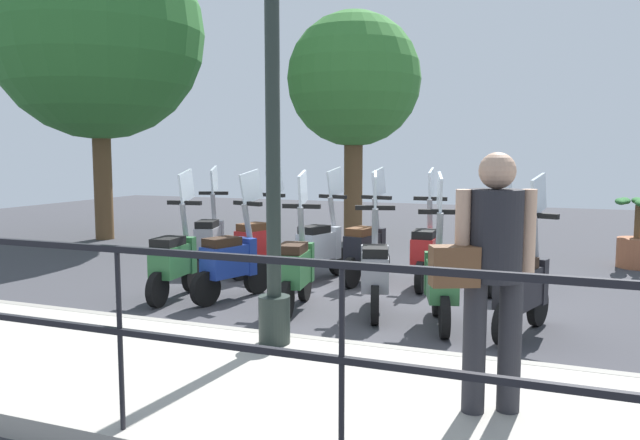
% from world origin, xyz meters
% --- Properties ---
extents(ground_plane, '(28.00, 28.00, 0.00)m').
position_xyz_m(ground_plane, '(0.00, 0.00, 0.00)').
color(ground_plane, '#38383D').
extents(promenade_walkway, '(2.20, 20.00, 0.15)m').
position_xyz_m(promenade_walkway, '(-3.15, 0.00, 0.07)').
color(promenade_walkway, '#A39E93').
rests_on(promenade_walkway, ground_plane).
extents(fence_railing, '(0.04, 16.03, 1.07)m').
position_xyz_m(fence_railing, '(-4.20, -0.00, 0.90)').
color(fence_railing, black).
rests_on(fence_railing, promenade_walkway).
extents(lamp_post_near, '(0.26, 0.90, 4.49)m').
position_xyz_m(lamp_post_near, '(-2.40, -0.11, 2.15)').
color(lamp_post_near, '#232D28').
rests_on(lamp_post_near, promenade_walkway).
extents(pedestrian_with_bag, '(0.49, 0.60, 1.59)m').
position_xyz_m(pedestrian_with_bag, '(-3.18, -1.93, 1.08)').
color(pedestrian_with_bag, '#28282D').
rests_on(pedestrian_with_bag, promenade_walkway).
extents(tree_large, '(4.13, 4.13, 6.12)m').
position_xyz_m(tree_large, '(3.05, 6.28, 4.04)').
color(tree_large, brown).
rests_on(tree_large, ground_plane).
extents(tree_distant, '(2.55, 2.55, 4.40)m').
position_xyz_m(tree_distant, '(4.49, 1.49, 3.09)').
color(tree_distant, brown).
rests_on(tree_distant, ground_plane).
extents(potted_palm, '(1.06, 0.66, 1.05)m').
position_xyz_m(potted_palm, '(3.44, -3.38, 0.45)').
color(potted_palm, '#9E5B3D').
rests_on(potted_palm, ground_plane).
extents(scooter_near_0, '(1.20, 0.55, 1.54)m').
position_xyz_m(scooter_near_0, '(-0.89, -1.99, 0.48)').
color(scooter_near_0, black).
rests_on(scooter_near_0, ground_plane).
extents(scooter_near_1, '(1.21, 0.53, 1.54)m').
position_xyz_m(scooter_near_1, '(-0.86, -1.21, 0.48)').
color(scooter_near_1, black).
rests_on(scooter_near_1, ground_plane).
extents(scooter_near_2, '(1.20, 0.54, 1.54)m').
position_xyz_m(scooter_near_2, '(-0.65, -0.46, 0.48)').
color(scooter_near_2, black).
rests_on(scooter_near_2, ground_plane).
extents(scooter_near_3, '(1.23, 0.47, 1.54)m').
position_xyz_m(scooter_near_3, '(-0.77, 0.41, 0.48)').
color(scooter_near_3, black).
rests_on(scooter_near_3, ground_plane).
extents(scooter_near_4, '(1.20, 0.55, 1.54)m').
position_xyz_m(scooter_near_4, '(-0.63, 1.30, 0.48)').
color(scooter_near_4, black).
rests_on(scooter_near_4, ground_plane).
extents(scooter_near_5, '(1.23, 0.44, 1.54)m').
position_xyz_m(scooter_near_5, '(-0.84, 1.94, 0.48)').
color(scooter_near_5, black).
rests_on(scooter_near_5, ground_plane).
extents(scooter_far_0, '(1.23, 0.45, 1.54)m').
position_xyz_m(scooter_far_0, '(1.01, -1.60, 0.48)').
color(scooter_far_0, black).
rests_on(scooter_far_0, ground_plane).
extents(scooter_far_1, '(1.23, 0.44, 1.54)m').
position_xyz_m(scooter_far_1, '(0.92, -0.69, 0.48)').
color(scooter_far_1, black).
rests_on(scooter_far_1, ground_plane).
extents(scooter_far_2, '(1.22, 0.49, 1.54)m').
position_xyz_m(scooter_far_2, '(0.89, 0.11, 0.48)').
color(scooter_far_2, black).
rests_on(scooter_far_2, ground_plane).
extents(scooter_far_3, '(1.21, 0.53, 1.54)m').
position_xyz_m(scooter_far_3, '(0.83, 0.74, 0.48)').
color(scooter_far_3, black).
rests_on(scooter_far_3, ground_plane).
extents(scooter_far_4, '(1.21, 0.53, 1.54)m').
position_xyz_m(scooter_far_4, '(0.81, 1.65, 0.48)').
color(scooter_far_4, black).
rests_on(scooter_far_4, ground_plane).
extents(scooter_far_5, '(1.20, 0.54, 1.54)m').
position_xyz_m(scooter_far_5, '(0.87, 2.50, 0.48)').
color(scooter_far_5, black).
rests_on(scooter_far_5, ground_plane).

